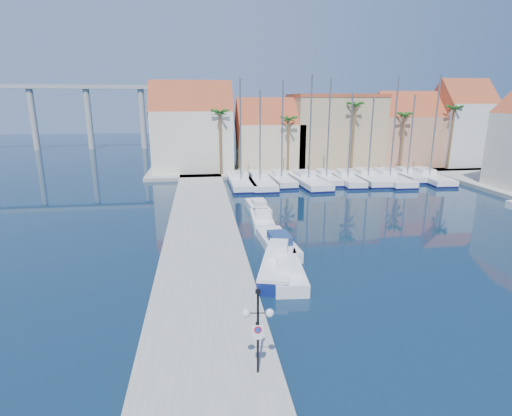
{
  "coord_description": "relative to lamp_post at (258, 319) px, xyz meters",
  "views": [
    {
      "loc": [
        -8.97,
        -16.2,
        10.99
      ],
      "look_at": [
        -4.86,
        13.14,
        3.0
      ],
      "focal_mm": 28.0,
      "sensor_mm": 36.0,
      "label": 1
    }
  ],
  "objects": [
    {
      "name": "shore_north",
      "position": [
        17.0,
        50.67,
        -2.64
      ],
      "size": [
        54.0,
        16.0,
        0.5
      ],
      "primitive_type": "cube",
      "color": "gray",
      "rests_on": "ground"
    },
    {
      "name": "building_3",
      "position": [
        32.0,
        49.67,
        2.97
      ],
      "size": [
        10.3,
        8.0,
        12.0
      ],
      "color": "tan",
      "rests_on": "shore_north"
    },
    {
      "name": "motorboat_west_2",
      "position": [
        3.4,
        20.93,
        -2.38
      ],
      "size": [
        2.06,
        5.66,
        1.4
      ],
      "rotation": [
        0.0,
        0.0,
        -0.05
      ],
      "color": "white",
      "rests_on": "ground"
    },
    {
      "name": "building_4",
      "position": [
        41.0,
        48.67,
        4.08
      ],
      "size": [
        8.3,
        8.0,
        14.0
      ],
      "color": "silver",
      "rests_on": "shore_north"
    },
    {
      "name": "sailboat_8",
      "position": [
        27.24,
        39.56,
        -2.27
      ],
      "size": [
        2.36,
        8.17,
        11.81
      ],
      "rotation": [
        0.0,
        0.0,
        -0.03
      ],
      "color": "white",
      "rests_on": "ground"
    },
    {
      "name": "palm_4",
      "position": [
        37.0,
        44.67,
        6.66
      ],
      "size": [
        2.6,
        2.6,
        10.65
      ],
      "color": "brown",
      "rests_on": "shore_north"
    },
    {
      "name": "sailboat_7",
      "position": [
        23.95,
        38.36,
        -2.31
      ],
      "size": [
        3.42,
        11.75,
        13.96
      ],
      "rotation": [
        0.0,
        0.0,
        -0.03
      ],
      "color": "white",
      "rests_on": "ground"
    },
    {
      "name": "motorboat_west_0",
      "position": [
        3.26,
        9.64,
        -2.38
      ],
      "size": [
        2.48,
        6.29,
        1.4
      ],
      "rotation": [
        0.0,
        0.0,
        -0.08
      ],
      "color": "white",
      "rests_on": "ground"
    },
    {
      "name": "sailboat_5",
      "position": [
        17.91,
        38.36,
        -2.31
      ],
      "size": [
        3.18,
        10.08,
        11.96
      ],
      "rotation": [
        0.0,
        0.0,
        -0.06
      ],
      "color": "white",
      "rests_on": "ground"
    },
    {
      "name": "palm_0",
      "position": [
        1.0,
        44.67,
        6.19
      ],
      "size": [
        2.6,
        2.6,
        10.15
      ],
      "color": "brown",
      "rests_on": "shore_north"
    },
    {
      "name": "bollard",
      "position": [
        0.4,
        2.91,
        -2.16
      ],
      "size": [
        0.18,
        0.18,
        0.46
      ],
      "primitive_type": "cylinder",
      "color": "black",
      "rests_on": "quay_west"
    },
    {
      "name": "viaduct",
      "position": [
        -32.07,
        84.67,
        7.36
      ],
      "size": [
        48.0,
        2.2,
        14.45
      ],
      "color": "#9E9E99",
      "rests_on": "ground"
    },
    {
      "name": "ground",
      "position": [
        7.0,
        2.67,
        -2.89
      ],
      "size": [
        260.0,
        260.0,
        0.0
      ],
      "primitive_type": "plane",
      "color": "black",
      "rests_on": "ground"
    },
    {
      "name": "fishing_boat",
      "position": [
        2.67,
        9.87,
        -2.23
      ],
      "size": [
        3.33,
        5.93,
        1.97
      ],
      "rotation": [
        0.0,
        0.0,
        -0.27
      ],
      "color": "navy",
      "rests_on": "ground"
    },
    {
      "name": "motorboat_west_1",
      "position": [
        3.65,
        14.64,
        -2.38
      ],
      "size": [
        2.5,
        6.55,
        1.4
      ],
      "rotation": [
        0.0,
        0.0,
        0.07
      ],
      "color": "white",
      "rests_on": "ground"
    },
    {
      "name": "sailboat_0",
      "position": [
        3.27,
        38.77,
        -2.31
      ],
      "size": [
        3.08,
        11.4,
        13.63
      ],
      "rotation": [
        0.0,
        0.0,
        0.01
      ],
      "color": "white",
      "rests_on": "ground"
    },
    {
      "name": "building_0",
      "position": [
        -3.0,
        49.67,
        3.64
      ],
      "size": [
        12.3,
        9.0,
        13.5
      ],
      "color": "beige",
      "rests_on": "shore_north"
    },
    {
      "name": "sailboat_6",
      "position": [
        21.04,
        38.93,
        -2.32
      ],
      "size": [
        3.24,
        11.02,
        11.45
      ],
      "rotation": [
        0.0,
        0.0,
        -0.03
      ],
      "color": "white",
      "rests_on": "ground"
    },
    {
      "name": "sailboat_4",
      "position": [
        15.19,
        39.32,
        -2.25
      ],
      "size": [
        2.43,
        8.53,
        13.76
      ],
      "rotation": [
        0.0,
        0.0,
        0.02
      ],
      "color": "white",
      "rests_on": "ground"
    },
    {
      "name": "sailboat_1",
      "position": [
        5.79,
        38.67,
        -2.32
      ],
      "size": [
        3.24,
        11.84,
        12.25
      ],
      "rotation": [
        0.0,
        0.0,
        0.01
      ],
      "color": "white",
      "rests_on": "ground"
    },
    {
      "name": "palm_2",
      "position": [
        21.0,
        44.67,
        7.13
      ],
      "size": [
        2.6,
        2.6,
        11.15
      ],
      "color": "brown",
      "rests_on": "shore_north"
    },
    {
      "name": "building_1",
      "position": [
        9.0,
        49.67,
        2.41
      ],
      "size": [
        10.3,
        8.0,
        11.0
      ],
      "color": "#C2AE89",
      "rests_on": "shore_north"
    },
    {
      "name": "building_2",
      "position": [
        20.0,
        50.67,
        3.37
      ],
      "size": [
        14.2,
        10.2,
        11.5
      ],
      "color": "tan",
      "rests_on": "shore_north"
    },
    {
      "name": "lamp_post",
      "position": [
        0.0,
        0.0,
        0.0
      ],
      "size": [
        1.23,
        0.44,
        3.63
      ],
      "rotation": [
        0.0,
        0.0,
        -0.12
      ],
      "color": "black",
      "rests_on": "quay_west"
    },
    {
      "name": "quay_west",
      "position": [
        -2.0,
        16.17,
        -2.64
      ],
      "size": [
        6.0,
        77.0,
        0.5
      ],
      "primitive_type": "cube",
      "color": "gray",
      "rests_on": "ground"
    },
    {
      "name": "sailboat_9",
      "position": [
        29.83,
        38.32,
        -2.3
      ],
      "size": [
        3.75,
        11.37,
        14.36
      ],
      "rotation": [
        0.0,
        0.0,
        -0.07
      ],
      "color": "white",
      "rests_on": "ground"
    },
    {
      "name": "motorboat_west_3",
      "position": [
        3.68,
        25.3,
        -2.38
      ],
      "size": [
        2.06,
        5.47,
        1.4
      ],
      "rotation": [
        0.0,
        0.0,
        0.06
      ],
      "color": "white",
      "rests_on": "ground"
    },
    {
      "name": "palm_3",
      "position": [
        29.0,
        44.67,
        5.72
      ],
      "size": [
        2.6,
        2.6,
        9.65
      ],
      "color": "brown",
      "rests_on": "shore_north"
    },
    {
      "name": "sailboat_3",
      "position": [
        12.24,
        38.15,
        -2.31
      ],
      "size": [
        4.0,
        12.07,
        14.22
      ],
      "rotation": [
        0.0,
        0.0,
        0.07
      ],
      "color": "white",
      "rests_on": "ground"
    },
    {
      "name": "sailboat_2",
      "position": [
        8.85,
        39.41,
        -2.28
      ],
      "size": [
        2.9,
        9.48,
        13.46
      ],
      "rotation": [
        0.0,
        0.0,
        0.04
      ],
      "color": "white",
      "rests_on": "ground"
    },
    {
      "name": "palm_1",
      "position": [
        11.0,
        44.67,
        5.25
      ],
      "size": [
        2.6,
        2.6,
        9.15
      ],
      "color": "brown",
      "rests_on": "shore_north"
    }
  ]
}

